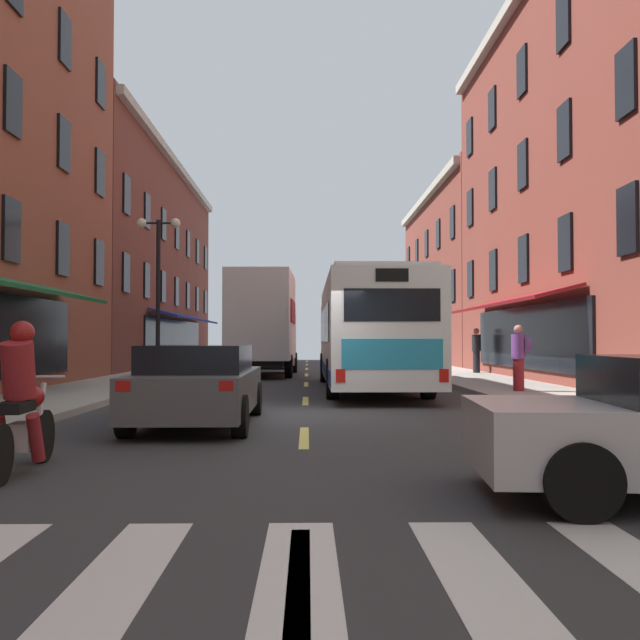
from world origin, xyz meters
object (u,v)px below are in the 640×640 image
at_px(box_truck, 264,324).
at_px(sedan_far, 199,384).
at_px(pedestrian_mid, 476,350).
at_px(sedan_mid, 273,355).
at_px(transit_bus, 368,332).
at_px(motorcycle_rider, 21,408).
at_px(pedestrian_near, 519,356).
at_px(street_lamp_twin, 158,290).

relative_size(box_truck, sedan_far, 1.63).
bearing_deg(pedestrian_mid, sedan_mid, -10.06).
distance_m(box_truck, sedan_mid, 8.40).
xyz_separation_m(transit_bus, sedan_mid, (-3.57, 16.59, -1.01)).
height_order(box_truck, motorcycle_rider, box_truck).
xyz_separation_m(sedan_mid, sedan_far, (-0.05, -25.48, 0.03)).
xyz_separation_m(box_truck, sedan_mid, (-0.01, 8.28, -1.44)).
height_order(box_truck, sedan_far, box_truck).
distance_m(sedan_mid, sedan_far, 25.48).
height_order(sedan_mid, pedestrian_near, pedestrian_near).
height_order(pedestrian_mid, street_lamp_twin, street_lamp_twin).
height_order(sedan_far, pedestrian_mid, pedestrian_mid).
height_order(motorcycle_rider, pedestrian_mid, pedestrian_mid).
bearing_deg(street_lamp_twin, sedan_far, -74.97).
distance_m(box_truck, pedestrian_near, 13.17).
relative_size(box_truck, pedestrian_mid, 4.26).
bearing_deg(box_truck, sedan_far, -90.22).
distance_m(motorcycle_rider, street_lamp_twin, 15.99).
height_order(transit_bus, pedestrian_near, transit_bus).
xyz_separation_m(sedan_mid, pedestrian_near, (7.27, -19.22, 0.37)).
bearing_deg(sedan_mid, street_lamp_twin, -102.19).
height_order(motorcycle_rider, street_lamp_twin, street_lamp_twin).
xyz_separation_m(motorcycle_rider, pedestrian_mid, (9.92, 21.25, 0.36)).
relative_size(sedan_far, pedestrian_mid, 2.61).
height_order(box_truck, sedan_mid, box_truck).
xyz_separation_m(sedan_far, motorcycle_rider, (-1.26, -4.46, 0.01)).
bearing_deg(box_truck, street_lamp_twin, -117.43).
bearing_deg(street_lamp_twin, motorcycle_rider, -83.59).
bearing_deg(street_lamp_twin, pedestrian_mid, 25.37).
bearing_deg(motorcycle_rider, sedan_far, 74.25).
height_order(box_truck, pedestrian_near, box_truck).
relative_size(pedestrian_near, pedestrian_mid, 0.95).
distance_m(pedestrian_mid, street_lamp_twin, 13.08).
distance_m(motorcycle_rider, pedestrian_mid, 23.46).
relative_size(sedan_far, street_lamp_twin, 0.89).
relative_size(transit_bus, sedan_far, 2.53).
xyz_separation_m(sedan_far, street_lamp_twin, (-3.02, 11.26, 2.37)).
distance_m(transit_bus, pedestrian_near, 4.58).
relative_size(transit_bus, street_lamp_twin, 2.25).
relative_size(sedan_mid, motorcycle_rider, 2.14).
height_order(transit_bus, box_truck, box_truck).
xyz_separation_m(transit_bus, motorcycle_rider, (-4.88, -13.35, -0.97)).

